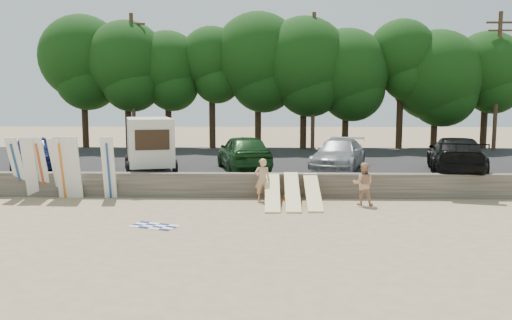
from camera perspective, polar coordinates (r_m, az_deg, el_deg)
The scene contains 25 objects.
ground at distance 17.82m, azimuth 4.43°, elevation -6.10°, with size 120.00×120.00×0.00m, color tan.
seawall at distance 20.66m, azimuth 4.02°, elevation -2.90°, with size 44.00×0.50×1.00m, color #6B6356.
parking_lot at distance 28.10m, azimuth 3.35°, elevation -0.64°, with size 44.00×14.50×0.70m, color #282828.
treeline at distance 34.87m, azimuth 2.90°, elevation 10.88°, with size 33.28×6.73×9.35m.
utility_poles at distance 33.51m, azimuth 6.57°, elevation 9.22°, with size 25.80×0.26×9.00m.
box_trailer at distance 23.81m, azimuth -12.07°, elevation 2.09°, with size 3.06×4.28×2.47m.
car_0 at distance 26.46m, azimuth -24.16°, elevation 0.83°, with size 1.89×4.71×1.60m, color #171C51.
car_1 at distance 23.56m, azimuth -1.43°, elevation 0.88°, with size 2.01×4.99×1.70m, color #143715.
car_2 at distance 24.04m, azimuth 9.42°, elevation 0.62°, with size 2.04×5.02×1.46m, color #95959A.
car_3 at distance 24.43m, azimuth 21.86°, elevation 0.53°, with size 2.29×5.63×1.64m, color black.
surfboard_upright_0 at distance 22.67m, azimuth -25.62°, elevation -0.76°, with size 0.50×0.06×2.60m, color white.
surfboard_upright_1 at distance 22.28m, azimuth -24.43°, elevation -0.78°, with size 0.50×0.06×2.60m, color white.
surfboard_upright_2 at distance 22.19m, azimuth -23.36°, elevation -0.78°, with size 0.50×0.06×2.60m, color white.
surfboard_upright_3 at distance 21.80m, azimuth -21.65°, elevation -0.86°, with size 0.50×0.06×2.60m, color white.
surfboard_upright_4 at distance 21.62m, azimuth -21.28°, elevation -0.82°, with size 0.50×0.06×2.60m, color white.
surfboard_upright_5 at distance 21.40m, azimuth -20.09°, elevation -0.84°, with size 0.50×0.06×2.60m, color white.
surfboard_upright_6 at distance 21.00m, azimuth -16.49°, elevation -0.86°, with size 0.50×0.06×2.60m, color white.
surfboard_low_0 at distance 19.03m, azimuth 1.89°, elevation -3.70°, with size 0.56×3.00×0.07m, color #FFEAA0.
surfboard_low_1 at distance 19.07m, azimuth 4.16°, elevation -3.59°, with size 0.56×3.00×0.07m, color #FFEAA0.
surfboard_low_2 at distance 19.23m, azimuth 6.49°, elevation -3.61°, with size 0.56×3.00×0.07m, color #FFEAA0.
beachgoer_a at distance 19.79m, azimuth 0.74°, elevation -2.27°, with size 0.62×0.41×1.71m, color tan.
beachgoer_b at distance 19.48m, azimuth 12.15°, elevation -2.68°, with size 0.79×0.62×1.63m, color tan.
cooler at distance 20.07m, azimuth 4.42°, elevation -4.18°, with size 0.38×0.30×0.32m, color #258A3E.
gear_bag at distance 19.93m, azimuth 3.66°, elevation -4.39°, with size 0.30×0.25×0.22m, color #C15416.
beach_towel at distance 16.32m, azimuth -11.57°, elevation -7.39°, with size 1.50×1.50×0.00m, color white.
Camera 1 is at (-0.92, -17.35, 3.95)m, focal length 35.00 mm.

